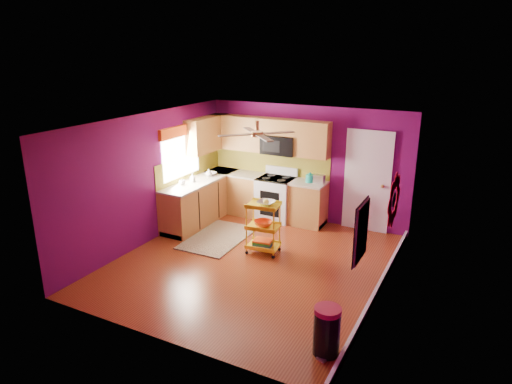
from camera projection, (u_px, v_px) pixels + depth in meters
The scene contains 18 objects.
ground at pixel (252, 263), 8.08m from camera, with size 5.00×5.00×0.00m, color maroon.
room_envelope at pixel (253, 175), 7.57m from camera, with size 4.54×5.04×2.52m.
lower_cabinets at pixel (237, 199), 10.07m from camera, with size 2.81×2.31×0.94m.
electric_range at pixel (276, 198), 10.01m from camera, with size 0.76×0.66×1.13m.
upper_cabinetry at pixel (248, 136), 9.91m from camera, with size 2.80×2.30×1.26m.
left_window at pixel (181, 144), 9.41m from camera, with size 0.08×1.35×1.08m.
panel_door at pixel (367, 182), 9.26m from camera, with size 0.95×0.11×2.15m.
right_wall_art at pixel (381, 213), 6.38m from camera, with size 0.04×2.74×1.04m.
ceiling_fan at pixel (257, 133), 7.55m from camera, with size 1.01×1.01×0.26m.
shag_rug at pixel (218, 238), 9.12m from camera, with size 1.01×1.65×0.02m, color #321E10.
rolling_cart at pixel (264, 225), 8.34m from camera, with size 0.63×0.49×1.06m.
trash_can at pixel (327, 331), 5.62m from camera, with size 0.42×0.42×0.64m.
teal_kettle at pixel (310, 178), 9.56m from camera, with size 0.18×0.18×0.21m.
toaster at pixel (319, 179), 9.49m from camera, with size 0.22×0.15×0.18m, color beige.
soap_bottle_a at pixel (193, 178), 9.55m from camera, with size 0.09×0.09×0.19m, color #EA3F72.
soap_bottle_b at pixel (209, 173), 9.97m from camera, with size 0.14×0.14×0.18m, color white.
counter_dish at pixel (211, 174), 10.10m from camera, with size 0.26×0.26×0.06m, color white.
counter_cup at pixel (182, 183), 9.37m from camera, with size 0.13×0.13×0.10m, color white.
Camera 1 is at (3.43, -6.45, 3.67)m, focal length 32.00 mm.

